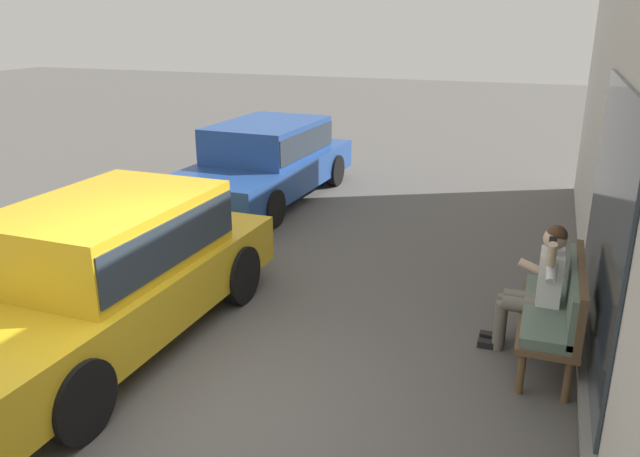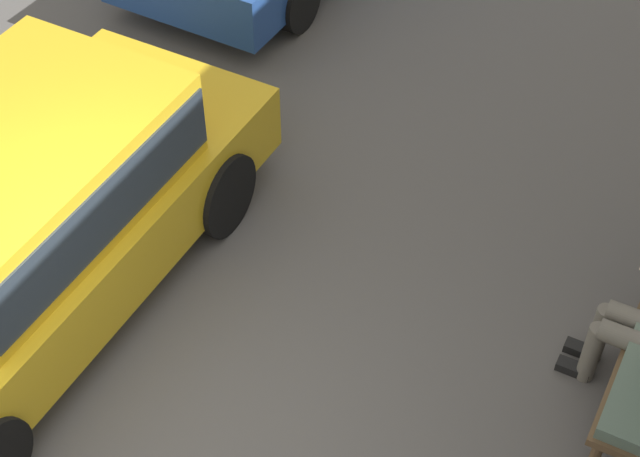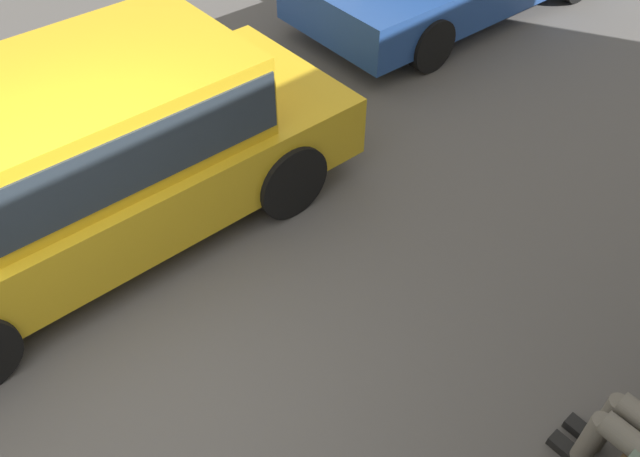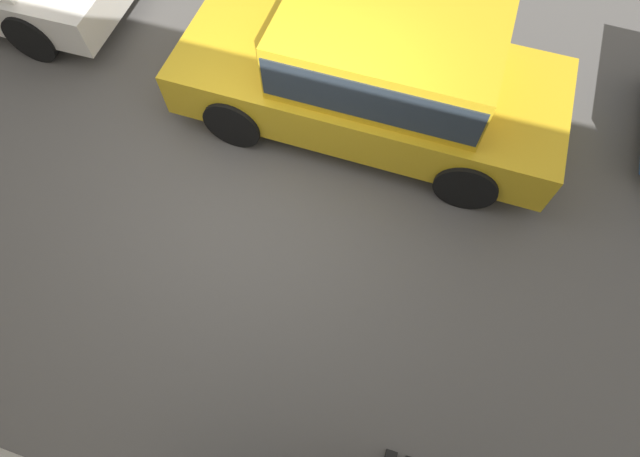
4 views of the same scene
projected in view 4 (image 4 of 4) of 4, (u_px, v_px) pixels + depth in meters
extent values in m
plane|color=#565451|center=(268.00, 198.00, 5.71)|extent=(60.00, 60.00, 0.00)
cube|color=gold|center=(368.00, 86.00, 5.77)|extent=(4.41, 1.80, 0.56)
cube|color=gold|center=(389.00, 48.00, 5.19)|extent=(2.30, 1.56, 0.67)
cube|color=#28333D|center=(389.00, 48.00, 5.19)|extent=(2.25, 1.60, 0.47)
cylinder|color=black|center=(234.00, 122.00, 5.78)|extent=(0.69, 0.19, 0.69)
cylinder|color=black|center=(283.00, 26.00, 6.50)|extent=(0.69, 0.19, 0.69)
cylinder|color=black|center=(466.00, 184.00, 5.39)|extent=(0.69, 0.19, 0.69)
cylinder|color=black|center=(491.00, 75.00, 6.11)|extent=(0.69, 0.19, 0.69)
cylinder|color=black|center=(32.00, 37.00, 6.41)|extent=(0.68, 0.19, 0.68)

